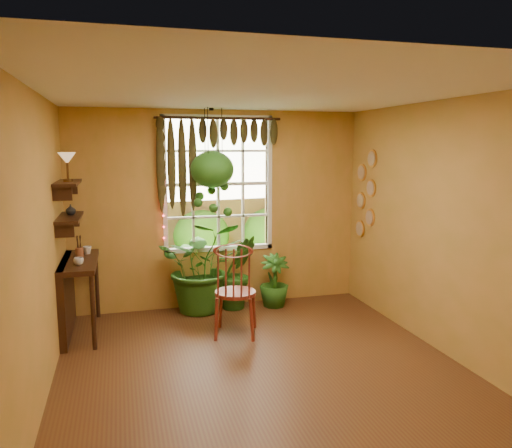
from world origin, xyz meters
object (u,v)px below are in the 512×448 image
Objects in this scene: counter_ledge at (71,289)px; hanging_basket at (212,174)px; potted_plant_mid at (237,272)px; potted_plant_left at (202,266)px; windsor_chair at (235,305)px.

counter_ledge is 0.85× the size of hanging_basket.
potted_plant_mid is (2.11, 0.43, -0.04)m from counter_ledge.
potted_plant_mid is at bearing 8.83° from hanging_basket.
hanging_basket is (1.77, 0.38, 1.31)m from counter_ledge.
counter_ledge is at bearing -168.44° from potted_plant_mid.
potted_plant_left is (1.63, 0.44, 0.07)m from counter_ledge.
potted_plant_left is (-0.22, 0.99, 0.25)m from windsor_chair.
counter_ledge is 0.96× the size of potted_plant_left.
windsor_chair reaches higher than counter_ledge.
windsor_chair is at bearing -77.31° from potted_plant_left.
potted_plant_mid is (0.48, -0.00, -0.12)m from potted_plant_left.
potted_plant_mid is at bearing 94.18° from windsor_chair.
hanging_basket is at bearing 113.66° from windsor_chair.
counter_ledge is 0.92× the size of windsor_chair.
potted_plant_left is at bearing 179.43° from potted_plant_mid.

